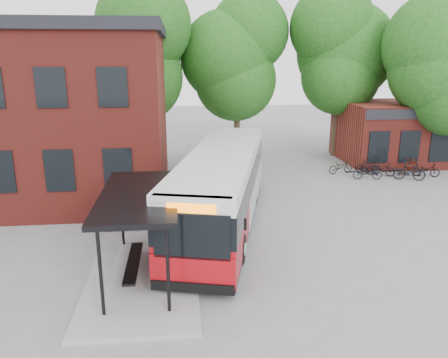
{
  "coord_description": "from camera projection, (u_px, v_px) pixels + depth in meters",
  "views": [
    {
      "loc": [
        -3.19,
        -14.23,
        7.01
      ],
      "look_at": [
        -1.36,
        3.4,
        2.0
      ],
      "focal_mm": 35.0,
      "sensor_mm": 36.0,
      "label": 1
    }
  ],
  "objects": [
    {
      "name": "bicycle_7",
      "position": [
        410.0,
        166.0,
        26.88
      ],
      "size": [
        1.63,
        0.97,
        0.95
      ],
      "primitive_type": "imported",
      "rotation": [
        0.0,
        0.0,
        1.93
      ],
      "color": "#561707",
      "rests_on": "ground"
    },
    {
      "name": "tree_1",
      "position": [
        237.0,
        83.0,
        30.8
      ],
      "size": [
        7.92,
        7.92,
        10.4
      ],
      "primitive_type": null,
      "color": "#194B14",
      "rests_on": "ground"
    },
    {
      "name": "tree_3",
      "position": [
        437.0,
        95.0,
        27.36
      ],
      "size": [
        7.04,
        7.04,
        9.28
      ],
      "primitive_type": null,
      "color": "#194B14",
      "rests_on": "ground"
    },
    {
      "name": "ground",
      "position": [
        271.0,
        256.0,
        15.84
      ],
      "size": [
        100.0,
        100.0,
        0.0
      ],
      "primitive_type": "plane",
      "color": "slate"
    },
    {
      "name": "bike_rail",
      "position": [
        388.0,
        173.0,
        26.29
      ],
      "size": [
        5.2,
        0.1,
        0.38
      ],
      "primitive_type": null,
      "color": "black",
      "rests_on": "ground"
    },
    {
      "name": "city_bus",
      "position": [
        222.0,
        188.0,
        18.53
      ],
      "size": [
        5.63,
        12.85,
        3.2
      ],
      "primitive_type": null,
      "rotation": [
        0.0,
        0.0,
        -0.24
      ],
      "color": "#A10B12",
      "rests_on": "ground"
    },
    {
      "name": "bicycle_0",
      "position": [
        341.0,
        167.0,
        26.87
      ],
      "size": [
        1.72,
        0.96,
        0.86
      ],
      "primitive_type": "imported",
      "rotation": [
        0.0,
        0.0,
        1.82
      ],
      "color": "black",
      "rests_on": "ground"
    },
    {
      "name": "bicycle_6",
      "position": [
        426.0,
        170.0,
        26.2
      ],
      "size": [
        1.66,
        1.06,
        0.83
      ],
      "primitive_type": "imported",
      "rotation": [
        0.0,
        0.0,
        1.22
      ],
      "color": "black",
      "rests_on": "ground"
    },
    {
      "name": "tree_2",
      "position": [
        338.0,
        78.0,
        30.46
      ],
      "size": [
        7.92,
        7.92,
        11.0
      ],
      "primitive_type": null,
      "color": "#194B14",
      "rests_on": "ground"
    },
    {
      "name": "bicycle_5",
      "position": [
        409.0,
        171.0,
        25.39
      ],
      "size": [
        1.84,
        1.11,
        1.07
      ],
      "primitive_type": "imported",
      "rotation": [
        0.0,
        0.0,
        1.2
      ],
      "color": "black",
      "rests_on": "ground"
    },
    {
      "name": "tree_0",
      "position": [
        135.0,
        79.0,
        29.07
      ],
      "size": [
        7.92,
        7.92,
        11.0
      ],
      "primitive_type": null,
      "color": "#194B14",
      "rests_on": "ground"
    },
    {
      "name": "bicycle_2",
      "position": [
        368.0,
        172.0,
        25.56
      ],
      "size": [
        1.75,
        0.81,
        0.88
      ],
      "primitive_type": "imported",
      "rotation": [
        0.0,
        0.0,
        1.43
      ],
      "color": "black",
      "rests_on": "ground"
    },
    {
      "name": "bicycle_3",
      "position": [
        368.0,
        167.0,
        26.76
      ],
      "size": [
        1.55,
        0.89,
        0.9
      ],
      "primitive_type": "imported",
      "rotation": [
        0.0,
        0.0,
        1.24
      ],
      "color": "black",
      "rests_on": "ground"
    },
    {
      "name": "shop_row",
      "position": [
        443.0,
        131.0,
        30.2
      ],
      "size": [
        14.0,
        6.2,
        4.0
      ],
      "primitive_type": null,
      "color": "maroon",
      "rests_on": "ground"
    },
    {
      "name": "bicycle_4",
      "position": [
        381.0,
        169.0,
        26.42
      ],
      "size": [
        1.75,
        1.21,
        0.87
      ],
      "primitive_type": "imported",
      "rotation": [
        0.0,
        0.0,
        1.15
      ],
      "color": "black",
      "rests_on": "ground"
    },
    {
      "name": "bus_shelter",
      "position": [
        141.0,
        235.0,
        14.05
      ],
      "size": [
        3.6,
        7.0,
        2.9
      ],
      "primitive_type": null,
      "color": "black",
      "rests_on": "ground"
    }
  ]
}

